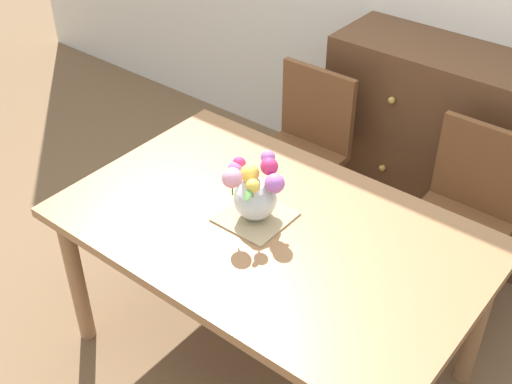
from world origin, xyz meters
The scene contains 7 objects.
ground_plane centered at (0.00, 0.00, 0.00)m, with size 12.00×12.00×0.00m, color brown.
dining_table centered at (0.00, 0.00, 0.66)m, with size 1.60×1.01×0.74m.
chair_left centered at (-0.44, 0.85, 0.52)m, with size 0.42×0.42×0.90m.
chair_right centered at (0.44, 0.85, 0.52)m, with size 0.42×0.42×0.90m.
dresser centered at (0.20, 1.33, 0.50)m, with size 1.40×0.47×1.00m.
placemat centered at (-0.08, 0.00, 0.75)m, with size 0.25×0.25×0.01m, color tan.
flower_vase centered at (-0.08, 0.00, 0.87)m, with size 0.25×0.28×0.26m.
Camera 1 is at (1.16, -1.54, 2.33)m, focal length 46.18 mm.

